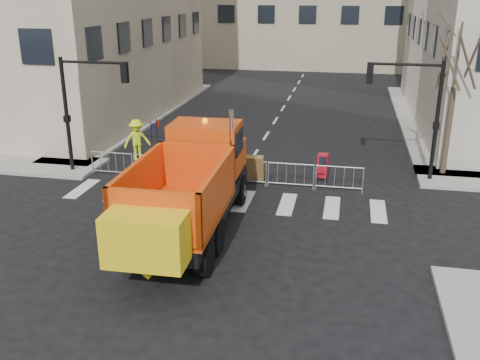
% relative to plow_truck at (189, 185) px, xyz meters
% --- Properties ---
extents(ground, '(120.00, 120.00, 0.00)m').
position_rel_plow_truck_xyz_m(ground, '(0.50, -1.94, -1.88)').
color(ground, black).
rests_on(ground, ground).
extents(sidewalk_back, '(64.00, 5.00, 0.15)m').
position_rel_plow_truck_xyz_m(sidewalk_back, '(0.50, 6.56, -1.81)').
color(sidewalk_back, gray).
rests_on(sidewalk_back, ground).
extents(traffic_light_left, '(0.18, 0.18, 5.40)m').
position_rel_plow_truck_xyz_m(traffic_light_left, '(-7.50, 5.56, 0.82)').
color(traffic_light_left, black).
rests_on(traffic_light_left, ground).
extents(traffic_light_right, '(0.18, 0.18, 5.40)m').
position_rel_plow_truck_xyz_m(traffic_light_right, '(9.00, 7.56, 0.82)').
color(traffic_light_right, black).
rests_on(traffic_light_right, ground).
extents(crowd_barriers, '(12.60, 0.60, 1.10)m').
position_rel_plow_truck_xyz_m(crowd_barriers, '(-0.25, 5.66, -1.33)').
color(crowd_barriers, '#9EA0A5').
rests_on(crowd_barriers, ground).
extents(street_tree, '(3.00, 3.00, 7.50)m').
position_rel_plow_truck_xyz_m(street_tree, '(9.70, 8.56, 1.87)').
color(street_tree, '#382B21').
rests_on(street_tree, ground).
extents(plow_truck, '(3.58, 10.96, 4.24)m').
position_rel_plow_truck_xyz_m(plow_truck, '(0.00, 0.00, 0.00)').
color(plow_truck, black).
rests_on(plow_truck, ground).
extents(cop_a, '(0.81, 0.78, 1.87)m').
position_rel_plow_truck_xyz_m(cop_a, '(-0.97, 5.06, -0.95)').
color(cop_a, black).
rests_on(cop_a, ground).
extents(cop_b, '(0.93, 0.80, 1.65)m').
position_rel_plow_truck_xyz_m(cop_b, '(-1.45, 5.06, -1.06)').
color(cop_b, black).
rests_on(cop_b, ground).
extents(cop_c, '(1.07, 1.01, 1.78)m').
position_rel_plow_truck_xyz_m(cop_c, '(-1.53, 4.63, -0.99)').
color(cop_c, black).
rests_on(cop_c, ground).
extents(worker, '(1.53, 1.37, 2.06)m').
position_rel_plow_truck_xyz_m(worker, '(-5.00, 7.62, -0.70)').
color(worker, '#D7F61C').
rests_on(worker, sidewalk_back).
extents(newspaper_box, '(0.51, 0.46, 1.10)m').
position_rel_plow_truck_xyz_m(newspaper_box, '(4.22, 6.80, -1.18)').
color(newspaper_box, '#B40D20').
rests_on(newspaper_box, sidewalk_back).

